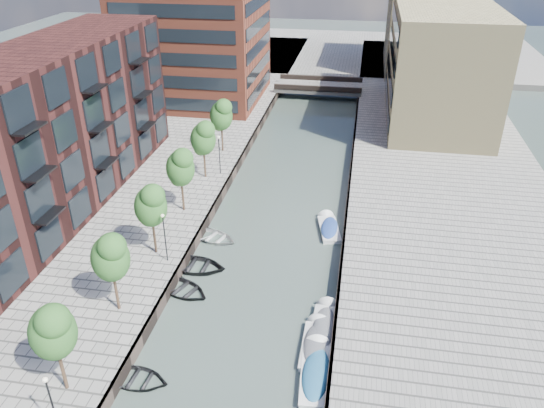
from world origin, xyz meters
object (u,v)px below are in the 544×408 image
(motorboat_0, at_px, (316,370))
(car, at_px, (397,107))
(motorboat_3, at_px, (329,227))
(tree_1, at_px, (52,329))
(sloop_1, at_px, (182,292))
(sloop_3, at_px, (213,239))
(tree_3, at_px, (150,204))
(tree_5, at_px, (203,137))
(sloop_4, at_px, (195,269))
(bridge, at_px, (319,87))
(motorboat_4, at_px, (315,342))
(tree_6, at_px, (221,114))
(tree_4, at_px, (180,166))
(sloop_0, at_px, (137,381))
(motorboat_1, at_px, (325,325))
(tree_2, at_px, (110,256))

(motorboat_0, relative_size, car, 1.29)
(motorboat_3, bearing_deg, tree_1, -121.49)
(sloop_1, relative_size, sloop_3, 1.02)
(tree_3, distance_m, tree_5, 14.00)
(sloop_4, bearing_deg, bridge, -2.70)
(car, bearing_deg, tree_1, -111.14)
(sloop_4, bearing_deg, motorboat_4, -119.77)
(sloop_4, bearing_deg, motorboat_3, -48.12)
(bridge, xyz_separation_m, tree_6, (-8.50, -26.00, 3.92))
(tree_4, xyz_separation_m, sloop_0, (3.22, -19.06, -5.31))
(tree_3, xyz_separation_m, sloop_3, (3.50, 4.07, -5.31))
(tree_3, relative_size, sloop_4, 1.16)
(tree_5, height_order, sloop_3, tree_5)
(tree_1, relative_size, tree_6, 1.00)
(bridge, relative_size, motorboat_1, 2.66)
(sloop_0, xyz_separation_m, sloop_3, (0.27, 16.13, 0.00))
(tree_5, bearing_deg, tree_1, -90.00)
(tree_5, bearing_deg, motorboat_4, -57.54)
(sloop_1, height_order, motorboat_0, motorboat_0)
(tree_2, bearing_deg, motorboat_0, -10.49)
(motorboat_0, bearing_deg, tree_6, 114.22)
(tree_2, bearing_deg, motorboat_3, 47.72)
(tree_4, distance_m, tree_6, 14.00)
(tree_6, distance_m, sloop_3, 18.08)
(motorboat_1, bearing_deg, bridge, 95.90)
(tree_4, relative_size, tree_5, 1.00)
(tree_3, bearing_deg, tree_2, -90.00)
(sloop_0, relative_size, sloop_3, 0.93)
(tree_1, bearing_deg, motorboat_3, 58.51)
(motorboat_1, bearing_deg, sloop_4, 154.97)
(sloop_1, height_order, motorboat_4, motorboat_4)
(bridge, bearing_deg, motorboat_4, -84.79)
(sloop_3, relative_size, sloop_4, 0.86)
(motorboat_1, distance_m, car, 43.94)
(sloop_1, height_order, sloop_4, sloop_4)
(motorboat_3, bearing_deg, sloop_4, -141.80)
(tree_5, distance_m, car, 31.47)
(tree_5, bearing_deg, tree_6, 90.00)
(sloop_4, distance_m, motorboat_0, 13.97)
(sloop_1, xyz_separation_m, motorboat_1, (10.72, -2.03, 0.20))
(motorboat_1, relative_size, motorboat_4, 1.05)
(tree_4, bearing_deg, car, 57.47)
(tree_1, distance_m, tree_2, 7.00)
(motorboat_0, bearing_deg, motorboat_3, 92.00)
(tree_3, distance_m, tree_4, 7.00)
(motorboat_3, relative_size, motorboat_4, 1.03)
(tree_4, height_order, motorboat_0, tree_4)
(tree_4, distance_m, sloop_0, 20.05)
(tree_5, xyz_separation_m, tree_6, (0.00, 7.00, 0.00))
(tree_1, bearing_deg, tree_2, 90.00)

